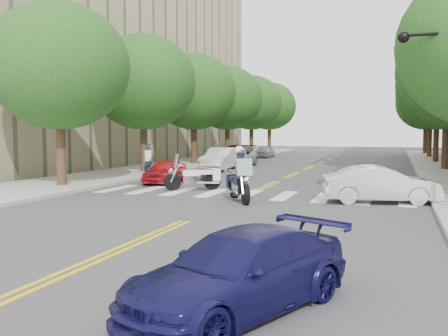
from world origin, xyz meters
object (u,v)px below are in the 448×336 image
at_px(motorcycle_parked, 198,177).
at_px(officer_standing, 148,168).
at_px(convertible, 380,184).
at_px(sedan_blue, 239,272).
at_px(motorcycle_police, 239,177).

height_order(motorcycle_parked, officer_standing, motorcycle_parked).
relative_size(officer_standing, convertible, 0.39).
distance_m(motorcycle_parked, convertible, 7.95).
xyz_separation_m(convertible, sedan_blue, (-1.64, -12.13, -0.09)).
bearing_deg(motorcycle_police, officer_standing, -64.99).
height_order(motorcycle_parked, sedan_blue, motorcycle_parked).
xyz_separation_m(motorcycle_police, convertible, (5.04, 1.25, -0.25)).
bearing_deg(officer_standing, convertible, 16.03).
xyz_separation_m(motorcycle_parked, sedan_blue, (6.17, -13.61, 0.02)).
distance_m(officer_standing, convertible, 11.23).
bearing_deg(sedan_blue, motorcycle_police, 132.26).
relative_size(motorcycle_police, sedan_blue, 0.57).
bearing_deg(motorcycle_police, motorcycle_parked, -75.51).
relative_size(convertible, sedan_blue, 1.02).
bearing_deg(convertible, motorcycle_police, 90.48).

